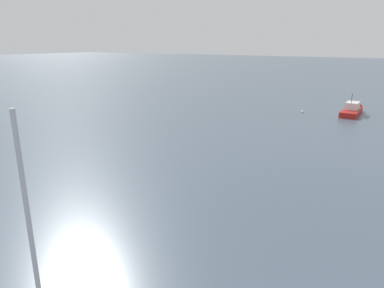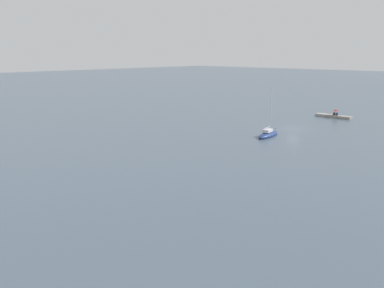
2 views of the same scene
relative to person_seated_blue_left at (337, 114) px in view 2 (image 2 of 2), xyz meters
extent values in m
plane|color=#475666|center=(0.69, 17.42, -0.81)|extent=(500.00, 500.00, 0.00)
cube|color=gray|center=(-1.88, 0.01, -0.53)|extent=(2.47, 1.82, 0.56)
cube|color=gray|center=(0.69, 0.01, -0.53)|extent=(2.47, 1.82, 0.56)
cube|color=gray|center=(3.26, 0.01, -0.53)|extent=(2.47, 1.82, 0.56)
cube|color=#1E2333|center=(-0.02, 0.19, -0.17)|extent=(0.40, 0.45, 0.16)
cube|color=navy|center=(0.01, -0.08, 0.01)|extent=(0.42, 0.26, 0.52)
sphere|color=tan|center=(0.01, -0.08, 0.37)|extent=(0.22, 0.22, 0.22)
cube|color=#1E2333|center=(0.54, 0.38, -0.17)|extent=(0.40, 0.45, 0.16)
cube|color=#232328|center=(0.57, 0.10, 0.01)|extent=(0.42, 0.26, 0.52)
sphere|color=tan|center=(0.57, 0.10, 0.37)|extent=(0.22, 0.22, 0.22)
cylinder|color=black|center=(0.29, 0.08, 0.27)|extent=(0.02, 0.02, 1.05)
cone|color=#B21E1E|center=(0.29, 0.08, 0.85)|extent=(1.24, 1.24, 0.22)
sphere|color=black|center=(0.29, 0.08, 0.99)|extent=(0.05, 0.05, 0.05)
ellipsoid|color=navy|center=(0.53, 26.36, -0.58)|extent=(2.57, 6.51, 1.09)
cube|color=silver|center=(0.49, 26.68, 0.21)|extent=(1.30, 1.89, 0.50)
cylinder|color=silver|center=(0.59, 25.86, 3.64)|extent=(0.11, 0.11, 7.35)
cylinder|color=silver|center=(0.45, 26.96, 0.78)|extent=(0.35, 2.21, 0.08)
sphere|color=black|center=(0.88, 23.47, 0.01)|extent=(0.14, 0.14, 0.14)
camera|label=1|loc=(22.98, 73.52, 9.78)|focal=32.58mm
camera|label=2|loc=(-33.39, 81.39, 12.83)|focal=36.23mm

